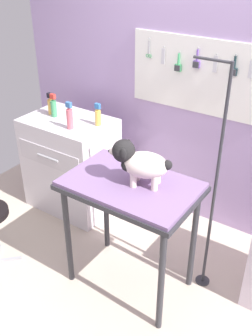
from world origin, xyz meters
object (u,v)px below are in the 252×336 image
grooming_table (130,196)px  counter_left (71,164)px  grooming_arm (213,196)px  dog (139,162)px  pump_bottle_white (98,116)px

grooming_table → counter_left: same height
grooming_arm → dog: bearing=-144.5°
grooming_arm → pump_bottle_white: size_ratio=8.70×
counter_left → grooming_table: bearing=-27.8°
grooming_arm → counter_left: 1.57m
grooming_arm → pump_bottle_white: (-1.21, 0.30, 0.19)m
pump_bottle_white → grooming_arm: bearing=-13.9°
grooming_table → pump_bottle_white: bearing=140.5°
dog → pump_bottle_white: bearing=143.2°
pump_bottle_white → dog: bearing=-36.8°
grooming_table → dog: dog is taller
grooming_arm → grooming_table: bearing=-145.9°
dog → counter_left: bearing=154.1°
grooming_table → grooming_arm: (0.47, 0.32, 0.00)m
dog → grooming_table: bearing=-158.9°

